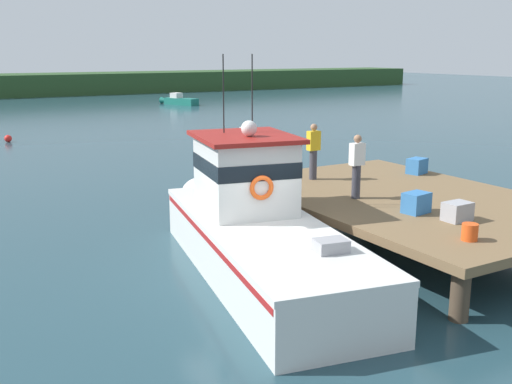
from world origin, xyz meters
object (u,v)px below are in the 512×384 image
crate_stack_near_edge (457,211)px  mooring_buoy_outer (202,170)px  crate_single_far (416,203)px  mooring_buoy_spare_mooring (8,139)px  deckhand_further_back (357,165)px  bait_bucket (470,232)px  main_fishing_boat (254,226)px  moored_boat_far_left (179,101)px  crate_single_by_cleat (417,166)px  deckhand_by_the_boat (313,150)px  moored_boat_outer_mooring (251,142)px

crate_stack_near_edge → mooring_buoy_outer: crate_stack_near_edge is taller
crate_stack_near_edge → crate_single_far: bearing=107.6°
mooring_buoy_spare_mooring → deckhand_further_back: bearing=-78.1°
crate_stack_near_edge → mooring_buoy_outer: (-0.19, 12.87, -1.24)m
bait_bucket → crate_stack_near_edge: bearing=51.1°
bait_bucket → deckhand_further_back: deckhand_further_back is taller
main_fishing_boat → crate_single_far: 3.81m
crate_single_far → mooring_buoy_outer: bearing=89.5°
bait_bucket → moored_boat_far_left: 47.01m
moored_boat_far_left → mooring_buoy_spare_mooring: 24.94m
crate_single_by_cleat → deckhand_further_back: size_ratio=0.37×
deckhand_by_the_boat → mooring_buoy_spare_mooring: deckhand_by_the_boat is taller
deckhand_further_back → moored_boat_outer_mooring: (5.39, 14.85, -1.69)m
main_fishing_boat → mooring_buoy_spare_mooring: bearing=94.3°
crate_single_by_cleat → moored_boat_outer_mooring: (1.72, 13.29, -1.07)m
deckhand_by_the_boat → mooring_buoy_outer: bearing=90.2°
deckhand_further_back → moored_boat_outer_mooring: 15.89m
main_fishing_boat → crate_single_far: bearing=-23.7°
crate_stack_near_edge → moored_boat_far_left: size_ratio=0.14×
main_fishing_boat → mooring_buoy_outer: size_ratio=28.86×
moored_boat_outer_mooring → mooring_buoy_spare_mooring: (-10.36, 8.82, -0.17)m
crate_stack_near_edge → moored_boat_far_left: 45.68m
crate_single_by_cleat → mooring_buoy_spare_mooring: crate_single_by_cleat is taller
moored_boat_outer_mooring → crate_single_by_cleat: bearing=-97.4°
moored_boat_far_left → bait_bucket: bearing=-106.1°
bait_bucket → deckhand_further_back: bearing=85.4°
deckhand_by_the_boat → deckhand_further_back: same height
crate_stack_near_edge → deckhand_further_back: (-0.59, 2.77, 0.65)m
deckhand_by_the_boat → main_fishing_boat: bearing=-142.3°
crate_single_far → moored_boat_far_left: 44.86m
main_fishing_boat → moored_boat_far_left: main_fishing_boat is taller
bait_bucket → deckhand_further_back: size_ratio=0.21×
crate_stack_near_edge → bait_bucket: (-0.90, -1.12, -0.04)m
bait_bucket → mooring_buoy_outer: size_ratio=0.98×
crate_stack_near_edge → crate_single_by_cleat: (3.09, 4.33, 0.03)m
crate_single_far → bait_bucket: size_ratio=1.76×
deckhand_by_the_boat → mooring_buoy_outer: (-0.03, 7.63, -1.89)m
deckhand_further_back → main_fishing_boat: bearing=-174.5°
crate_single_by_cleat → moored_boat_far_left: bearing=77.2°
crate_single_far → moored_boat_outer_mooring: (5.10, 16.67, -1.07)m
main_fishing_boat → bait_bucket: main_fishing_boat is taller
crate_stack_near_edge → moored_boat_far_left: bearing=74.6°
crate_single_by_cleat → mooring_buoy_spare_mooring: 23.77m
crate_stack_near_edge → crate_single_far: size_ratio=1.00×
mooring_buoy_spare_mooring → crate_stack_near_edge: bearing=-78.1°
crate_stack_near_edge → main_fishing_boat: bearing=146.8°
main_fishing_boat → mooring_buoy_outer: main_fishing_boat is taller
moored_boat_far_left → deckhand_by_the_boat: bearing=-107.5°
moored_boat_outer_mooring → moored_boat_far_left: bearing=74.6°
crate_stack_near_edge → bait_bucket: size_ratio=1.76×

